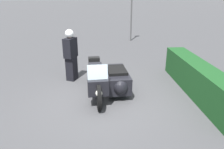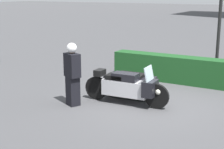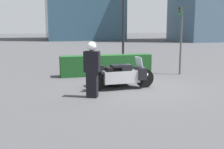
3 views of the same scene
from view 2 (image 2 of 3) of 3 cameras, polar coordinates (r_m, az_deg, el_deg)
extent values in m
plane|color=#424244|center=(10.00, 5.91, -5.00)|extent=(160.00, 160.00, 0.00)
cylinder|color=black|center=(9.61, 7.42, -3.62)|extent=(0.71, 0.15, 0.71)
cylinder|color=black|center=(10.35, -2.62, -2.26)|extent=(0.71, 0.15, 0.71)
cylinder|color=black|center=(10.60, 2.73, -2.31)|extent=(0.56, 0.14, 0.55)
cube|color=#B7B7BC|center=(9.91, 2.22, -2.26)|extent=(1.37, 0.50, 0.45)
cube|color=black|center=(9.82, 2.24, -0.44)|extent=(0.76, 0.44, 0.24)
cube|color=black|center=(9.95, 0.63, -0.36)|extent=(0.56, 0.43, 0.12)
cube|color=black|center=(9.61, 6.36, -2.28)|extent=(0.36, 0.58, 0.44)
cube|color=silver|center=(9.52, 6.15, 0.16)|extent=(0.15, 0.55, 0.40)
sphere|color=white|center=(9.55, 7.73, -2.84)|extent=(0.18, 0.18, 0.18)
cube|color=black|center=(10.54, 3.04, -1.61)|extent=(1.56, 0.76, 0.50)
sphere|color=black|center=(10.31, 6.34, -1.89)|extent=(0.47, 0.47, 0.47)
cube|color=black|center=(10.47, 3.06, -0.08)|extent=(0.87, 0.62, 0.09)
cube|color=black|center=(10.16, -2.04, 0.34)|extent=(0.26, 0.39, 0.18)
cube|color=black|center=(9.86, -6.52, -2.73)|extent=(0.44, 0.42, 0.84)
cube|color=black|center=(9.67, -6.64, 1.56)|extent=(0.57, 0.48, 0.67)
sphere|color=tan|center=(9.59, -6.71, 4.17)|extent=(0.23, 0.23, 0.23)
sphere|color=white|center=(9.58, -6.72, 4.40)|extent=(0.28, 0.28, 0.28)
cube|color=#19471E|center=(12.58, 9.73, 0.99)|extent=(4.32, 0.65, 0.95)
cylinder|color=black|center=(13.37, 17.44, 8.31)|extent=(0.12, 0.12, 4.17)
camera|label=1|loc=(8.64, 42.08, 8.83)|focal=35.00mm
camera|label=3|loc=(7.52, -68.25, -1.78)|focal=45.00mm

